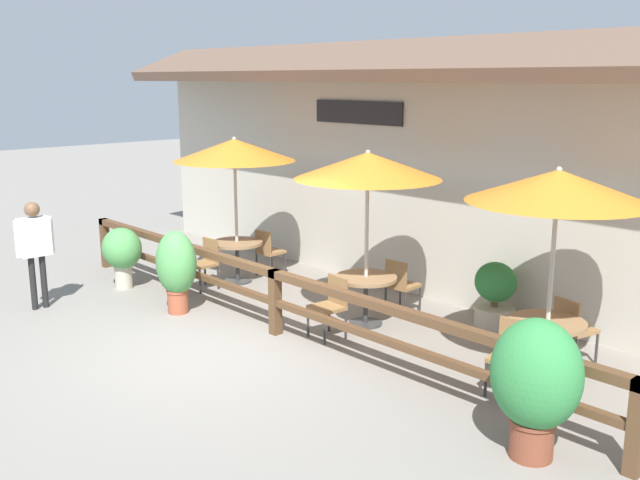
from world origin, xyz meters
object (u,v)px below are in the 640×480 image
potted_plant_broad_leaf (176,267)px  potted_plant_entrance_palm (122,251)px  chair_near_streetside (205,261)px  chair_far_wallside (572,327)px  dining_table_far (547,332)px  potted_plant_tall_tropical (495,294)px  dining_table_near (237,250)px  potted_plant_small_flowering (536,380)px  pedestrian (35,241)px  chair_near_wallside (268,250)px  patio_umbrella_middle (368,166)px  chair_middle_wallside (401,283)px  dining_table_middle (366,286)px  patio_umbrella_near (234,150)px  chair_far_streetside (511,353)px  patio_umbrella_far (558,186)px  chair_middle_streetside (331,304)px

potted_plant_broad_leaf → potted_plant_entrance_palm: size_ratio=1.22×
chair_near_streetside → chair_far_wallside: size_ratio=1.00×
dining_table_far → potted_plant_tall_tropical: potted_plant_tall_tropical is taller
potted_plant_broad_leaf → dining_table_near: bearing=113.7°
potted_plant_small_flowering → pedestrian: bearing=-168.4°
chair_near_wallside → potted_plant_tall_tropical: size_ratio=0.88×
chair_near_wallside → patio_umbrella_middle: 3.65m
patio_umbrella_middle → chair_far_wallside: patio_umbrella_middle is taller
chair_near_streetside → potted_plant_tall_tropical: bearing=21.1°
patio_umbrella_middle → dining_table_far: (2.84, 0.16, -1.78)m
chair_near_streetside → chair_middle_wallside: size_ratio=1.00×
dining_table_middle → potted_plant_small_flowering: (3.71, -1.62, 0.21)m
patio_umbrella_middle → potted_plant_entrance_palm: size_ratio=2.43×
chair_near_wallside → patio_umbrella_near: bearing=80.3°
chair_far_streetside → potted_plant_tall_tropical: 2.25m
potted_plant_entrance_palm → chair_far_streetside: bearing=9.6°
dining_table_near → patio_umbrella_far: 6.24m
chair_far_wallside → chair_near_wallside: bearing=16.3°
dining_table_far → potted_plant_small_flowering: bearing=-63.9°
chair_near_wallside → pedestrian: bearing=72.0°
patio_umbrella_middle → dining_table_far: patio_umbrella_middle is taller
patio_umbrella_near → dining_table_near: bearing=0.0°
chair_far_wallside → potted_plant_entrance_palm: potted_plant_entrance_palm is taller
patio_umbrella_near → potted_plant_entrance_palm: bearing=-121.9°
chair_middle_streetside → pedestrian: 4.82m
chair_middle_wallside → potted_plant_tall_tropical: bearing=-162.5°
pedestrian → dining_table_near: bearing=-14.3°
potted_plant_tall_tropical → chair_near_wallside: bearing=-172.1°
dining_table_near → chair_near_streetside: 0.67m
patio_umbrella_near → chair_middle_streetside: bearing=-13.1°
dining_table_near → chair_near_wallside: size_ratio=1.05×
chair_middle_streetside → patio_umbrella_middle: bearing=97.1°
chair_middle_streetside → potted_plant_small_flowering: potted_plant_small_flowering is taller
dining_table_near → patio_umbrella_far: (5.98, 0.17, 1.78)m
pedestrian → chair_middle_streetside: bearing=-56.9°
chair_far_streetside → potted_plant_small_flowering: bearing=-61.6°
chair_middle_wallside → potted_plant_tall_tropical: 1.45m
potted_plant_tall_tropical → pedestrian: 7.09m
chair_middle_wallside → patio_umbrella_far: size_ratio=0.33×
patio_umbrella_near → patio_umbrella_far: size_ratio=1.00×
patio_umbrella_far → dining_table_middle: bearing=-176.8°
potted_plant_tall_tropical → pedestrian: (-5.47, -4.48, 0.60)m
chair_middle_streetside → potted_plant_entrance_palm: 4.32m
chair_near_streetside → dining_table_middle: chair_near_streetside is taller
potted_plant_broad_leaf → potted_plant_tall_tropical: size_ratio=1.31×
chair_far_streetside → chair_near_wallside: bearing=156.9°
chair_near_wallside → dining_table_middle: size_ratio=0.95×
dining_table_near → potted_plant_broad_leaf: (0.76, -1.73, 0.15)m
chair_middle_streetside → pedestrian: (-4.10, -2.47, 0.61)m
chair_far_wallside → potted_plant_entrance_palm: 7.45m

